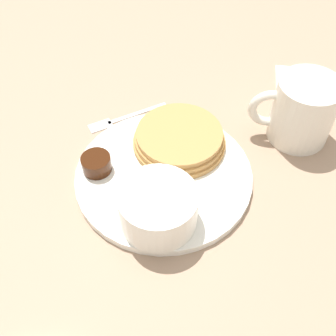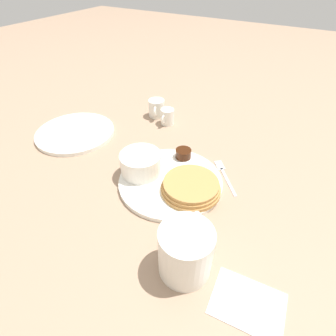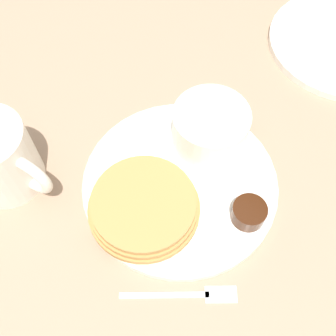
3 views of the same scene
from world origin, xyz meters
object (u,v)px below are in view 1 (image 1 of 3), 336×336
object	(u,v)px
bowl	(158,207)
fork	(119,119)
coffee_mug	(301,111)
plate	(164,176)

from	to	relation	value
bowl	fork	distance (m)	0.22
bowl	coffee_mug	distance (m)	0.28
plate	fork	world-z (taller)	plate
fork	coffee_mug	bearing A→B (deg)	-83.23
plate	bowl	world-z (taller)	bowl
fork	plate	bearing A→B (deg)	-135.15
bowl	coffee_mug	xyz separation A→B (m)	(0.22, -0.17, 0.01)
fork	bowl	bearing A→B (deg)	-147.76
plate	coffee_mug	bearing A→B (deg)	-53.22
plate	bowl	bearing A→B (deg)	-170.98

